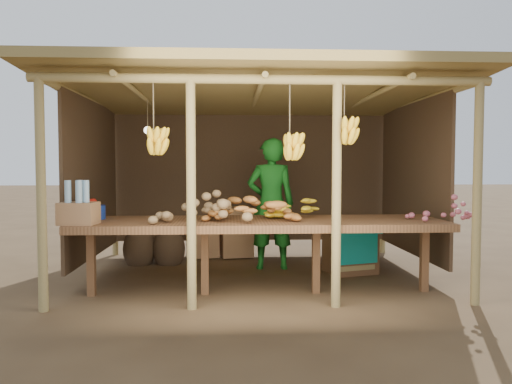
{
  "coord_description": "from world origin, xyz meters",
  "views": [
    {
      "loc": [
        -0.34,
        -6.27,
        1.38
      ],
      "look_at": [
        0.0,
        0.0,
        1.05
      ],
      "focal_mm": 35.0,
      "sensor_mm": 36.0,
      "label": 1
    }
  ],
  "objects": [
    {
      "name": "ground",
      "position": [
        0.0,
        0.0,
        0.0
      ],
      "size": [
        60.0,
        60.0,
        0.0
      ],
      "primitive_type": "plane",
      "color": "brown",
      "rests_on": "ground"
    },
    {
      "name": "stall_structure",
      "position": [
        -0.02,
        -0.05,
        1.91
      ],
      "size": [
        4.7,
        3.5,
        2.43
      ],
      "color": "#A48D54",
      "rests_on": "ground"
    },
    {
      "name": "counter",
      "position": [
        0.0,
        -0.95,
        0.74
      ],
      "size": [
        3.9,
        1.05,
        0.8
      ],
      "color": "brown",
      "rests_on": "ground"
    },
    {
      "name": "potato_heap",
      "position": [
        -0.6,
        -1.06,
        0.98
      ],
      "size": [
        1.12,
        0.83,
        0.37
      ],
      "primitive_type": null,
      "rotation": [
        0.0,
        0.0,
        0.26
      ],
      "color": "olive",
      "rests_on": "counter"
    },
    {
      "name": "sweet_potato_heap",
      "position": [
        -0.11,
        -0.98,
        0.98
      ],
      "size": [
        1.03,
        0.72,
        0.36
      ],
      "primitive_type": null,
      "rotation": [
        0.0,
        0.0,
        -0.17
      ],
      "color": "#B16C2D",
      "rests_on": "counter"
    },
    {
      "name": "onion_heap",
      "position": [
        1.9,
        -1.17,
        0.98
      ],
      "size": [
        0.69,
        0.43,
        0.35
      ],
      "primitive_type": null,
      "rotation": [
        0.0,
        0.0,
        0.03
      ],
      "color": "#C05D6C",
      "rests_on": "counter"
    },
    {
      "name": "banana_pile",
      "position": [
        0.41,
        -0.75,
        0.97
      ],
      "size": [
        0.71,
        0.55,
        0.35
      ],
      "primitive_type": null,
      "rotation": [
        0.0,
        0.0,
        -0.32
      ],
      "color": "yellow",
      "rests_on": "counter"
    },
    {
      "name": "tomato_basin",
      "position": [
        -1.9,
        -0.78,
        0.89
      ],
      "size": [
        0.42,
        0.42,
        0.22
      ],
      "rotation": [
        0.0,
        0.0,
        -0.22
      ],
      "color": "navy",
      "rests_on": "counter"
    },
    {
      "name": "bottle_box",
      "position": [
        -1.83,
        -1.27,
        0.97
      ],
      "size": [
        0.37,
        0.31,
        0.44
      ],
      "color": "#996B45",
      "rests_on": "counter"
    },
    {
      "name": "vendor",
      "position": [
        0.22,
        0.36,
        0.87
      ],
      "size": [
        0.64,
        0.42,
        1.75
      ],
      "primitive_type": "imported",
      "rotation": [
        0.0,
        0.0,
        3.14
      ],
      "color": "#17691C",
      "rests_on": "ground"
    },
    {
      "name": "tarp_crate",
      "position": [
        1.22,
        0.05,
        0.31
      ],
      "size": [
        0.76,
        0.7,
        0.75
      ],
      "color": "brown",
      "rests_on": "ground"
    },
    {
      "name": "carton_stack",
      "position": [
        -0.4,
        1.2,
        0.33
      ],
      "size": [
        1.01,
        0.42,
        0.74
      ],
      "color": "#996B45",
      "rests_on": "ground"
    },
    {
      "name": "burlap_sacks",
      "position": [
        -1.39,
        0.74,
        0.27
      ],
      "size": [
        0.87,
        0.45,
        0.61
      ],
      "color": "#4C3623",
      "rests_on": "ground"
    }
  ]
}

